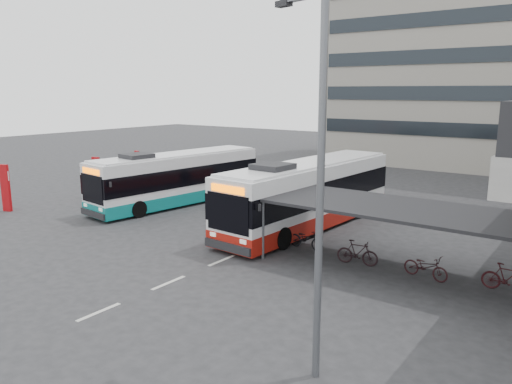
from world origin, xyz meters
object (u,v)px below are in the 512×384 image
Objects in this scene: lamp_post at (317,168)px; pedestrian at (154,196)px; bus_main at (309,195)px; bus_teal at (177,179)px.

pedestrian is at bearing 163.65° from lamp_post.
bus_main is at bearing -73.13° from pedestrian.
lamp_post is (16.00, -11.51, 3.55)m from bus_teal.
bus_main is 1.06× the size of bus_teal.
pedestrian is at bearing -163.98° from bus_main.
bus_teal is at bearing 158.88° from lamp_post.
bus_main is at bearing 8.04° from bus_teal.
lamp_post is at bearing -28.65° from bus_teal.
lamp_post is (15.99, -9.60, 4.26)m from pedestrian.
bus_teal is 1.29× the size of lamp_post.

